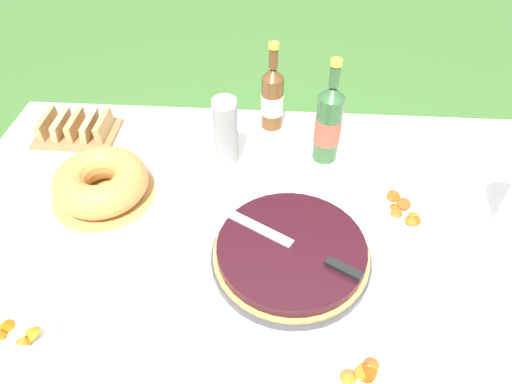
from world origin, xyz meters
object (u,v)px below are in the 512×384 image
cider_bottle_green (328,124)px  snack_plate_right (5,341)px  bread_board (77,129)px  snack_plate_left (362,378)px  serving_knife (302,249)px  cup_stack (226,133)px  berry_tart (291,253)px  snack_plate_near (400,213)px  cider_bottle_amber (272,98)px  bundt_cake (101,183)px

cider_bottle_green → snack_plate_right: size_ratio=1.46×
bread_board → snack_plate_right: bearing=-81.9°
snack_plate_left → serving_knife: bearing=113.1°
snack_plate_right → bread_board: bread_board is taller
cider_bottle_green → snack_plate_right: cider_bottle_green is taller
serving_knife → cup_stack: 0.45m
berry_tart → snack_plate_near: berry_tart is taller
berry_tart → cup_stack: size_ratio=1.77×
snack_plate_near → bread_board: bearing=163.4°
serving_knife → snack_plate_right: serving_knife is taller
cider_bottle_green → cider_bottle_amber: cider_bottle_green is taller
cup_stack → bread_board: cup_stack is taller
cider_bottle_amber → snack_plate_near: (0.37, -0.40, -0.10)m
cider_bottle_amber → serving_knife: bearing=-80.6°
cider_bottle_green → snack_plate_right: bearing=-136.0°
snack_plate_left → berry_tart: bearing=116.1°
bundt_cake → snack_plate_near: 0.84m
berry_tart → snack_plate_near: size_ratio=1.85×
cup_stack → snack_plate_right: (-0.41, -0.64, -0.10)m
serving_knife → snack_plate_left: (0.12, -0.29, -0.05)m
snack_plate_near → snack_plate_right: 1.02m
bread_board → cup_stack: bearing=-11.5°
bread_board → serving_knife: bearing=-33.5°
cup_stack → bread_board: 0.53m
berry_tart → cider_bottle_amber: size_ratio=1.34×
berry_tart → snack_plate_left: size_ratio=2.04×
snack_plate_near → snack_plate_left: (-0.15, -0.48, 0.00)m
cider_bottle_green → snack_plate_right: (-0.71, -0.69, -0.12)m
serving_knife → bundt_cake: bundt_cake is taller
cider_bottle_amber → snack_plate_left: 0.91m
berry_tart → snack_plate_right: bearing=-156.1°
cup_stack → snack_plate_near: cup_stack is taller
berry_tart → snack_plate_left: bearing=-63.9°
cup_stack → snack_plate_right: cup_stack is taller
serving_knife → cup_stack: size_ratio=1.48×
berry_tart → serving_knife: serving_knife is taller
cup_stack → snack_plate_left: bearing=-62.5°
serving_knife → snack_plate_near: serving_knife is taller
bundt_cake → cider_bottle_green: (0.64, 0.22, 0.08)m
berry_tart → cider_bottle_amber: bearing=97.2°
cup_stack → snack_plate_right: 0.77m
serving_knife → cider_bottle_green: bearing=-70.0°
cider_bottle_green → snack_plate_near: cider_bottle_green is taller
cider_bottle_green → bread_board: cider_bottle_green is taller
cup_stack → snack_plate_left: size_ratio=1.15×
snack_plate_left → snack_plate_right: size_ratio=0.86×
cider_bottle_amber → bread_board: (-0.65, -0.10, -0.09)m
cup_stack → bread_board: size_ratio=0.88×
snack_plate_left → snack_plate_right: bearing=177.7°
berry_tart → bread_board: size_ratio=1.55×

